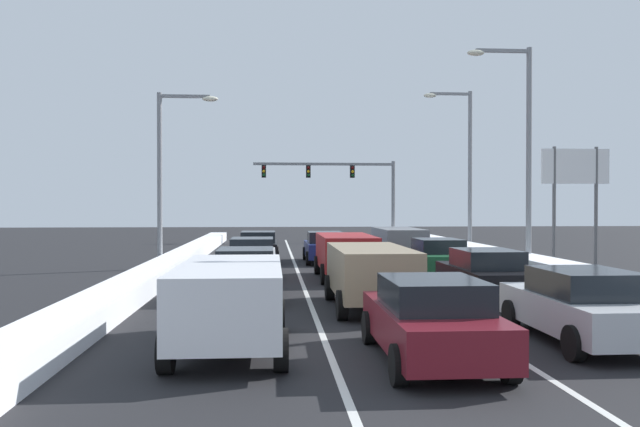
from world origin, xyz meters
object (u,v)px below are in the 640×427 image
at_px(suv_red_center_lane_third, 346,252).
at_px(street_lamp_left_mid, 168,163).
at_px(sedan_silver_left_lane_third, 252,257).
at_px(traffic_light_gantry, 344,180).
at_px(street_lamp_right_mid, 521,141).
at_px(sedan_maroon_center_lane_nearest, 431,319).
at_px(suv_white_left_lane_nearest, 230,298).
at_px(sedan_navy_center_lane_fourth, 325,247).
at_px(sedan_black_left_lane_fourth, 258,246).
at_px(suv_tan_center_lane_second, 370,271).
at_px(sedan_black_right_lane_second, 485,275).
at_px(sedan_charcoal_left_lane_second, 246,273).
at_px(street_lamp_right_far, 464,159).
at_px(sedan_silver_right_lane_nearest, 582,306).
at_px(roadside_sign_right, 575,179).
at_px(sedan_green_right_lane_third, 437,258).
at_px(suv_gray_right_lane_fourth, 398,242).

relative_size(suv_red_center_lane_third, street_lamp_left_mid, 0.63).
xyz_separation_m(sedan_silver_left_lane_third, traffic_light_gantry, (6.34, 23.99, 3.97)).
bearing_deg(street_lamp_right_mid, sedan_maroon_center_lane_nearest, -116.88).
relative_size(sedan_maroon_center_lane_nearest, suv_white_left_lane_nearest, 0.92).
xyz_separation_m(sedan_maroon_center_lane_nearest, sedan_navy_center_lane_fourth, (-0.27, 20.27, 0.00)).
distance_m(suv_white_left_lane_nearest, sedan_black_left_lane_fourth, 19.64).
distance_m(suv_tan_center_lane_second, sedan_navy_center_lane_fourth, 14.26).
bearing_deg(sedan_navy_center_lane_fourth, suv_tan_center_lane_second, -89.67).
relative_size(sedan_black_right_lane_second, street_lamp_left_mid, 0.58).
xyz_separation_m(suv_red_center_lane_third, sedan_charcoal_left_lane_second, (-3.58, -4.92, -0.25)).
height_order(suv_white_left_lane_nearest, street_lamp_right_far, street_lamp_right_far).
xyz_separation_m(street_lamp_right_mid, street_lamp_left_mid, (-14.53, 3.51, -0.73)).
bearing_deg(sedan_silver_right_lane_nearest, traffic_light_gantry, 91.15).
height_order(sedan_maroon_center_lane_nearest, suv_tan_center_lane_second, suv_tan_center_lane_second).
height_order(sedan_silver_right_lane_nearest, suv_red_center_lane_third, suv_red_center_lane_third).
distance_m(sedan_navy_center_lane_fourth, traffic_light_gantry, 18.89).
bearing_deg(sedan_maroon_center_lane_nearest, roadside_sign_right, 57.83).
distance_m(sedan_maroon_center_lane_nearest, suv_white_left_lane_nearest, 3.85).
bearing_deg(sedan_maroon_center_lane_nearest, street_lamp_left_mid, 112.77).
relative_size(suv_red_center_lane_third, street_lamp_right_far, 0.55).
bearing_deg(sedan_silver_left_lane_third, suv_tan_center_lane_second, -67.95).
height_order(sedan_silver_right_lane_nearest, sedan_black_left_lane_fourth, same).
distance_m(sedan_green_right_lane_third, suv_red_center_lane_third, 3.59).
bearing_deg(sedan_navy_center_lane_fourth, street_lamp_left_mid, -159.39).
relative_size(sedan_silver_left_lane_third, street_lamp_right_mid, 0.49).
relative_size(sedan_green_right_lane_third, sedan_navy_center_lane_fourth, 1.00).
bearing_deg(sedan_black_right_lane_second, sedan_charcoal_left_lane_second, 172.20).
bearing_deg(sedan_maroon_center_lane_nearest, street_lamp_right_mid, 63.12).
height_order(sedan_silver_right_lane_nearest, suv_white_left_lane_nearest, suv_white_left_lane_nearest).
height_order(traffic_light_gantry, street_lamp_right_far, street_lamp_right_far).
bearing_deg(sedan_black_right_lane_second, suv_red_center_lane_third, 120.48).
distance_m(suv_red_center_lane_third, traffic_light_gantry, 25.76).
relative_size(sedan_silver_left_lane_third, traffic_light_gantry, 0.41).
xyz_separation_m(sedan_maroon_center_lane_nearest, traffic_light_gantry, (2.71, 38.50, 3.97)).
relative_size(sedan_green_right_lane_third, street_lamp_right_far, 0.50).
xyz_separation_m(sedan_green_right_lane_third, suv_tan_center_lane_second, (-3.72, -7.34, 0.25)).
bearing_deg(suv_tan_center_lane_second, traffic_light_gantry, 84.90).
relative_size(sedan_green_right_lane_third, sedan_black_left_lane_fourth, 1.00).
bearing_deg(sedan_black_left_lane_fourth, sedan_black_right_lane_second, -62.88).
bearing_deg(street_lamp_right_far, suv_tan_center_lane_second, -114.28).
bearing_deg(suv_tan_center_lane_second, street_lamp_left_mid, 121.85).
bearing_deg(sedan_maroon_center_lane_nearest, sedan_charcoal_left_lane_second, 113.80).
xyz_separation_m(suv_tan_center_lane_second, street_lamp_right_mid, (7.33, 8.08, 4.38)).
height_order(sedan_green_right_lane_third, suv_white_left_lane_nearest, suv_white_left_lane_nearest).
bearing_deg(sedan_silver_left_lane_third, sedan_green_right_lane_third, -9.17).
xyz_separation_m(sedan_black_right_lane_second, street_lamp_right_far, (4.04, 15.70, 4.52)).
xyz_separation_m(sedan_black_right_lane_second, sedan_silver_left_lane_third, (-7.05, 7.24, 0.00)).
bearing_deg(suv_gray_right_lane_fourth, sedan_black_left_lane_fourth, 173.25).
bearing_deg(sedan_charcoal_left_lane_second, sedan_silver_right_lane_nearest, -44.24).
bearing_deg(street_lamp_right_mid, sedan_green_right_lane_third, -168.46).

